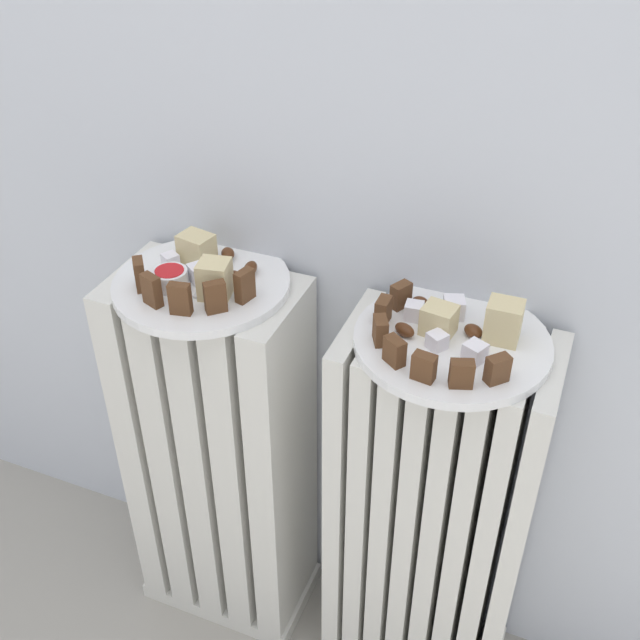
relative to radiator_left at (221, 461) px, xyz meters
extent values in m
cube|color=silver|center=(0.00, 0.00, -0.31)|extent=(0.28, 0.17, 0.03)
cube|color=silver|center=(-0.11, 0.00, 0.02)|extent=(0.04, 0.17, 0.63)
cube|color=silver|center=(-0.06, 0.00, 0.02)|extent=(0.04, 0.17, 0.63)
cube|color=silver|center=(0.00, 0.00, 0.02)|extent=(0.04, 0.17, 0.63)
cube|color=silver|center=(0.06, 0.00, 0.02)|extent=(0.04, 0.17, 0.63)
cube|color=silver|center=(0.11, 0.00, 0.02)|extent=(0.04, 0.17, 0.63)
cube|color=silver|center=(0.22, 0.00, 0.02)|extent=(0.03, 0.17, 0.63)
cube|color=silver|center=(0.26, 0.00, 0.02)|extent=(0.03, 0.17, 0.63)
cube|color=silver|center=(0.29, 0.00, 0.02)|extent=(0.03, 0.17, 0.63)
cube|color=silver|center=(0.33, 0.00, 0.02)|extent=(0.03, 0.17, 0.63)
cube|color=silver|center=(0.37, 0.00, 0.02)|extent=(0.03, 0.17, 0.63)
cube|color=silver|center=(0.40, 0.00, 0.02)|extent=(0.03, 0.17, 0.63)
cube|color=silver|center=(0.44, 0.00, 0.02)|extent=(0.03, 0.17, 0.63)
cube|color=silver|center=(0.47, 0.00, 0.02)|extent=(0.03, 0.17, 0.63)
cylinder|color=white|center=(0.00, 0.00, 0.34)|extent=(0.24, 0.24, 0.01)
cylinder|color=white|center=(0.35, 0.00, 0.34)|extent=(0.24, 0.24, 0.01)
cube|color=#56351E|center=(-0.06, -0.05, 0.37)|extent=(0.03, 0.03, 0.04)
cube|color=#56351E|center=(-0.03, -0.07, 0.37)|extent=(0.03, 0.02, 0.04)
cube|color=#56351E|center=(0.02, -0.08, 0.37)|extent=(0.03, 0.02, 0.04)
cube|color=#56351E|center=(0.05, -0.06, 0.37)|extent=(0.03, 0.03, 0.04)
cube|color=#56351E|center=(0.08, -0.02, 0.37)|extent=(0.02, 0.03, 0.04)
cube|color=beige|center=(0.04, -0.03, 0.37)|extent=(0.05, 0.04, 0.05)
cube|color=beige|center=(-0.03, 0.04, 0.37)|extent=(0.05, 0.04, 0.04)
cube|color=white|center=(0.00, 0.00, 0.36)|extent=(0.03, 0.03, 0.02)
cube|color=white|center=(-0.06, 0.01, 0.36)|extent=(0.03, 0.03, 0.02)
ellipsoid|color=#4C2814|center=(0.01, 0.06, 0.36)|extent=(0.03, 0.03, 0.02)
ellipsoid|color=#4C2814|center=(0.05, 0.01, 0.36)|extent=(0.03, 0.03, 0.02)
ellipsoid|color=#4C2814|center=(0.05, 0.04, 0.36)|extent=(0.02, 0.03, 0.02)
cylinder|color=white|center=(-0.03, -0.03, 0.36)|extent=(0.05, 0.05, 0.03)
cylinder|color=red|center=(-0.03, -0.03, 0.37)|extent=(0.04, 0.04, 0.01)
cube|color=#56351E|center=(0.27, 0.04, 0.36)|extent=(0.03, 0.03, 0.03)
cube|color=#56351E|center=(0.26, 0.00, 0.36)|extent=(0.02, 0.03, 0.03)
cube|color=#56351E|center=(0.27, -0.04, 0.36)|extent=(0.03, 0.03, 0.03)
cube|color=#56351E|center=(0.30, -0.07, 0.36)|extent=(0.03, 0.03, 0.03)
cube|color=#56351E|center=(0.34, -0.09, 0.36)|extent=(0.03, 0.02, 0.03)
cube|color=#56351E|center=(0.38, -0.08, 0.36)|extent=(0.03, 0.02, 0.03)
cube|color=#56351E|center=(0.41, -0.06, 0.36)|extent=(0.03, 0.03, 0.03)
cube|color=beige|center=(0.40, 0.02, 0.37)|extent=(0.04, 0.04, 0.05)
cube|color=beige|center=(0.33, 0.00, 0.37)|extent=(0.04, 0.04, 0.04)
cube|color=white|center=(0.29, 0.02, 0.36)|extent=(0.02, 0.02, 0.02)
cube|color=white|center=(0.33, -0.03, 0.36)|extent=(0.03, 0.03, 0.02)
cube|color=white|center=(0.38, -0.03, 0.36)|extent=(0.03, 0.03, 0.02)
cube|color=white|center=(0.34, 0.05, 0.36)|extent=(0.03, 0.03, 0.03)
ellipsoid|color=#4C2814|center=(0.29, -0.02, 0.36)|extent=(0.03, 0.03, 0.02)
ellipsoid|color=#4C2814|center=(0.37, 0.01, 0.36)|extent=(0.03, 0.03, 0.02)
ellipsoid|color=#4C2814|center=(0.29, 0.05, 0.36)|extent=(0.02, 0.02, 0.02)
cube|color=silver|center=(0.01, -0.01, 0.35)|extent=(0.01, 0.06, 0.00)
cube|color=silver|center=(0.01, 0.04, 0.35)|extent=(0.02, 0.02, 0.00)
camera|label=1|loc=(0.48, -0.75, 0.91)|focal=42.89mm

